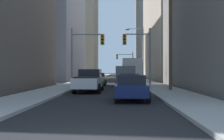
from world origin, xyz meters
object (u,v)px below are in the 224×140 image
Objects in this scene: cargo_van_grey at (125,75)px; sedan_green at (98,79)px; sedan_silver at (129,82)px; traffic_signal_near_left at (86,48)px; traffic_signal_near_right at (138,48)px; city_bus at (131,70)px; sedan_navy at (131,87)px; traffic_signal_far_right at (126,61)px; pickup_truck_white at (89,81)px.

cargo_van_grey reaches higher than sedan_green.
traffic_signal_near_left is at bearing 141.51° from sedan_silver.
sedan_green is 0.70× the size of traffic_signal_near_right.
city_bus is 14.30m from traffic_signal_near_left.
sedan_navy is 10.89m from traffic_signal_near_right.
sedan_silver is 0.71× the size of traffic_signal_far_right.
traffic_signal_near_left is (-4.02, 10.33, 3.25)m from sedan_navy.
sedan_green is at bearing 90.12° from pickup_truck_white.
traffic_signal_far_right is (4.00, 26.12, 3.27)m from sedan_green.
pickup_truck_white is at bearing -138.15° from traffic_signal_near_right.
traffic_signal_near_right reaches higher than pickup_truck_white.
pickup_truck_white is at bearing -114.33° from cargo_van_grey.
cargo_van_grey is at bearing -91.52° from traffic_signal_far_right.
pickup_truck_white is 0.91× the size of traffic_signal_near_left.
traffic_signal_near_left is 32.05m from traffic_signal_far_right.
traffic_signal_near_left reaches higher than sedan_silver.
sedan_green is 6.50m from traffic_signal_near_left.
pickup_truck_white is 3.41m from sedan_silver.
traffic_signal_near_right is at bearing 41.85° from pickup_truck_white.
traffic_signal_near_left is 1.00× the size of traffic_signal_far_right.
pickup_truck_white is at bearing -96.36° from traffic_signal_far_right.
sedan_silver is at bearing -88.92° from cargo_van_grey.
sedan_silver is 1.01× the size of sedan_green.
traffic_signal_near_left is at bearing -110.91° from city_bus.
sedan_silver is at bearing -69.23° from sedan_green.
city_bus reaches higher than sedan_silver.
sedan_green is 0.70× the size of traffic_signal_near_left.
traffic_signal_near_right is 31.70m from traffic_signal_far_right.
traffic_signal_near_right reaches higher than sedan_green.
sedan_silver is (0.10, 7.05, 0.00)m from sedan_navy.
traffic_signal_near_left reaches higher than sedan_navy.
pickup_truck_white is 1.04× the size of cargo_van_grey.
sedan_navy is at bearing -90.83° from sedan_silver.
cargo_van_grey is 1.23× the size of sedan_silver.
traffic_signal_near_right is at bearing -51.51° from sedan_green.
traffic_signal_far_right is at bearing 81.46° from traffic_signal_near_left.
traffic_signal_far_right reaches higher than city_bus.
sedan_silver is 9.47m from sedan_green.
traffic_signal_near_left is 5.20m from traffic_signal_near_right.
sedan_green is at bearing -98.70° from traffic_signal_far_right.
city_bus is at bearing 84.04° from cargo_van_grey.
pickup_truck_white is at bearing -89.88° from sedan_green.
sedan_navy is at bearing -63.07° from pickup_truck_white.
sedan_navy is 1.00× the size of sedan_silver.
traffic_signal_near_right is (0.15, -13.21, 2.06)m from city_bus.
sedan_green is at bearing 128.49° from traffic_signal_near_right.
city_bus reaches higher than sedan_navy.
traffic_signal_near_left is (-4.00, -3.16, 2.73)m from cargo_van_grey.
city_bus is 2.74× the size of sedan_green.
city_bus is at bearing 90.66° from traffic_signal_near_right.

